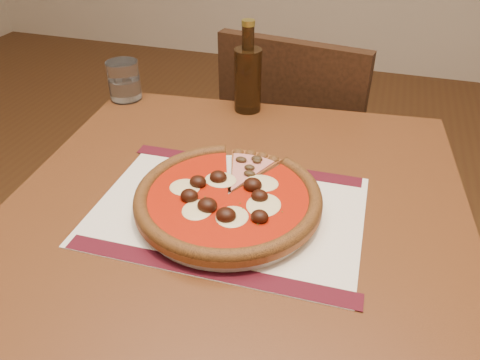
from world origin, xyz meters
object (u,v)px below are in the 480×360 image
plate (228,206)px  water_glass (124,81)px  chair_far (297,150)px  bottle (248,77)px  pizza (228,196)px  table (237,243)px

plate → water_glass: bearing=137.7°
chair_far → bottle: bearing=81.8°
plate → pizza: size_ratio=0.94×
plate → bottle: size_ratio=1.40×
chair_far → pizza: 0.72m
table → pizza: 0.14m
water_glass → bottle: (0.31, 0.03, 0.04)m
pizza → bottle: (-0.08, 0.39, 0.05)m
table → chair_far: bearing=90.3°
plate → bottle: bearing=101.9°
chair_far → bottle: bottle is taller
plate → pizza: pizza is taller
chair_far → water_glass: size_ratio=9.15×
pizza → bottle: size_ratio=1.49×
plate → chair_far: bearing=89.9°
water_glass → bottle: bottle is taller
table → plate: (-0.00, -0.03, 0.11)m
chair_far → water_glass: 0.58m
plate → table: bearing=82.5°
table → plate: plate is taller
table → water_glass: size_ratio=9.21×
pizza → water_glass: size_ratio=3.32×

